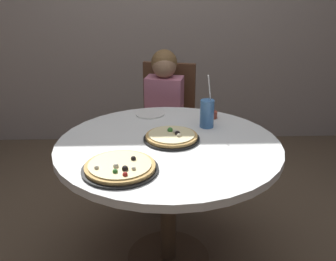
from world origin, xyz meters
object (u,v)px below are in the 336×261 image
object	(u,v)px
diner_child	(162,134)
soda_cup	(207,113)
chair_wooden	(167,120)
sauce_bowl	(212,115)
pizza_veggie	(172,137)
dining_table	(168,160)
pizza_cheese	(120,167)
plate_small	(150,114)

from	to	relation	value
diner_child	soda_cup	bearing A→B (deg)	-65.41
chair_wooden	sauce_bowl	xyz separation A→B (m)	(0.26, -0.57, 0.24)
pizza_veggie	sauce_bowl	world-z (taller)	pizza_veggie
soda_cup	pizza_veggie	bearing A→B (deg)	-138.63
dining_table	pizza_veggie	bearing A→B (deg)	64.39
chair_wooden	pizza_cheese	distance (m)	1.29
pizza_cheese	chair_wooden	bearing A→B (deg)	78.72
dining_table	pizza_cheese	distance (m)	0.39
diner_child	plate_small	distance (m)	0.43
soda_cup	plate_small	distance (m)	0.40
diner_child	dining_table	bearing A→B (deg)	-88.72
diner_child	sauce_bowl	bearing A→B (deg)	-52.83
dining_table	plate_small	xyz separation A→B (m)	(-0.10, 0.44, 0.11)
dining_table	chair_wooden	size ratio (longest dim) A/B	1.24
sauce_bowl	pizza_veggie	bearing A→B (deg)	-127.78
diner_child	plate_small	bearing A→B (deg)	-104.43
pizza_veggie	plate_small	xyz separation A→B (m)	(-0.12, 0.40, -0.01)
dining_table	pizza_cheese	xyz separation A→B (m)	(-0.23, -0.30, 0.12)
diner_child	pizza_cheese	distance (m)	1.12
sauce_bowl	dining_table	bearing A→B (deg)	-126.62
plate_small	pizza_cheese	bearing A→B (deg)	-99.75
pizza_veggie	plate_small	distance (m)	0.42
soda_cup	sauce_bowl	xyz separation A→B (m)	(0.05, 0.15, -0.06)
plate_small	chair_wooden	bearing A→B (deg)	76.47
sauce_bowl	diner_child	bearing A→B (deg)	127.17
soda_cup	plate_small	xyz separation A→B (m)	(-0.33, 0.22, -0.08)
chair_wooden	pizza_veggie	distance (m)	0.93
diner_child	pizza_veggie	distance (m)	0.78
dining_table	pizza_veggie	distance (m)	0.13
dining_table	sauce_bowl	world-z (taller)	sauce_bowl
chair_wooden	plate_small	xyz separation A→B (m)	(-0.12, -0.50, 0.22)
pizza_veggie	sauce_bowl	bearing A→B (deg)	52.22
pizza_cheese	diner_child	bearing A→B (deg)	78.83
chair_wooden	diner_child	xyz separation A→B (m)	(-0.04, -0.18, -0.05)
pizza_veggie	soda_cup	distance (m)	0.29
pizza_cheese	soda_cup	distance (m)	0.70
plate_small	pizza_veggie	bearing A→B (deg)	-73.57
pizza_cheese	plate_small	size ratio (longest dim) A/B	1.93
diner_child	pizza_cheese	size ratio (longest dim) A/B	3.12
soda_cup	sauce_bowl	size ratio (longest dim) A/B	4.39
plate_small	diner_child	bearing A→B (deg)	75.57
chair_wooden	diner_child	world-z (taller)	diner_child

